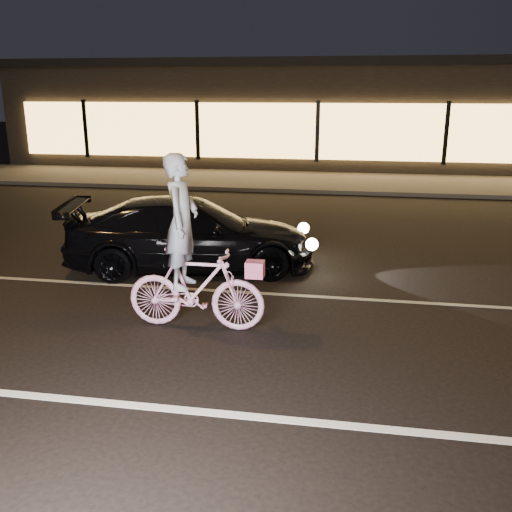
# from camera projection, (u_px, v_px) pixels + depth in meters

# --- Properties ---
(ground) EXTENTS (90.00, 90.00, 0.00)m
(ground) POSITION_uv_depth(u_px,v_px,m) (234.00, 348.00, 7.13)
(ground) COLOR black
(ground) RESTS_ON ground
(lane_stripe_near) EXTENTS (60.00, 0.12, 0.01)m
(lane_stripe_near) POSITION_uv_depth(u_px,v_px,m) (203.00, 412.00, 5.71)
(lane_stripe_near) COLOR silver
(lane_stripe_near) RESTS_ON ground
(lane_stripe_far) EXTENTS (60.00, 0.10, 0.01)m
(lane_stripe_far) POSITION_uv_depth(u_px,v_px,m) (260.00, 293.00, 9.02)
(lane_stripe_far) COLOR gray
(lane_stripe_far) RESTS_ON ground
(sidewalk) EXTENTS (30.00, 4.00, 0.12)m
(sidewalk) POSITION_uv_depth(u_px,v_px,m) (312.00, 182.00, 19.40)
(sidewalk) COLOR #383533
(sidewalk) RESTS_ON ground
(storefront) EXTENTS (25.40, 8.42, 4.20)m
(storefront) POSITION_uv_depth(u_px,v_px,m) (324.00, 112.00, 24.45)
(storefront) COLOR black
(storefront) RESTS_ON ground
(cyclist) EXTENTS (1.87, 0.64, 2.35)m
(cyclist) POSITION_uv_depth(u_px,v_px,m) (192.00, 269.00, 7.51)
(cyclist) COLOR #D63D90
(cyclist) RESTS_ON ground
(sedan) EXTENTS (4.64, 2.66, 1.27)m
(sedan) POSITION_uv_depth(u_px,v_px,m) (191.00, 234.00, 10.11)
(sedan) COLOR black
(sedan) RESTS_ON ground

